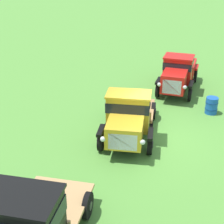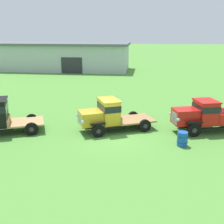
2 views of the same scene
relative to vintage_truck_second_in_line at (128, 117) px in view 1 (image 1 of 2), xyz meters
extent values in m
plane|color=#518E38|center=(0.57, -0.97, -1.08)|extent=(240.00, 240.00, 0.00)
cylinder|color=black|center=(-4.59, -1.46, -0.67)|extent=(0.82, 0.46, 0.82)
cylinder|color=#2D2D2D|center=(-4.55, -1.55, -0.67)|extent=(0.28, 0.14, 0.29)
cylinder|color=black|center=(-5.32, 0.33, -0.67)|extent=(0.82, 0.46, 0.82)
cylinder|color=#2D2D2D|center=(-5.36, 0.41, -0.67)|extent=(0.28, 0.14, 0.29)
cube|color=black|center=(-6.84, -1.34, 0.63)|extent=(1.83, 2.08, 0.45)
cube|color=black|center=(-6.84, -1.34, 1.11)|extent=(1.91, 2.15, 0.08)
cube|color=tan|center=(-5.26, -0.69, -0.48)|extent=(2.78, 2.65, 0.10)
cube|color=tan|center=(-6.24, -1.09, -0.25)|extent=(0.77, 1.72, 0.44)
cylinder|color=black|center=(-0.40, -1.28, -0.67)|extent=(0.82, 0.53, 0.82)
cylinder|color=#2D2D2D|center=(-0.35, -1.38, -0.67)|extent=(0.27, 0.15, 0.29)
cylinder|color=black|center=(-1.25, 0.49, -0.67)|extent=(0.82, 0.53, 0.82)
cylinder|color=#2D2D2D|center=(-1.30, 0.59, -0.67)|extent=(0.27, 0.15, 0.29)
cylinder|color=black|center=(2.43, 0.08, -0.67)|extent=(0.82, 0.53, 0.82)
cylinder|color=#2D2D2D|center=(2.48, -0.02, -0.67)|extent=(0.27, 0.15, 0.29)
cylinder|color=black|center=(1.58, 1.85, -0.67)|extent=(0.82, 0.53, 0.82)
cylinder|color=#2D2D2D|center=(1.54, 1.95, -0.67)|extent=(0.27, 0.15, 0.29)
cube|color=black|center=(0.57, 0.28, -0.59)|extent=(4.55, 2.94, 0.12)
cube|color=gold|center=(-1.01, -0.49, -0.10)|extent=(1.86, 1.85, 0.88)
cube|color=silver|center=(-1.62, -0.78, -0.14)|extent=(0.52, 1.00, 0.66)
sphere|color=silver|center=(-1.31, -1.45, -0.07)|extent=(0.20, 0.20, 0.20)
sphere|color=silver|center=(-1.95, -0.12, -0.07)|extent=(0.20, 0.20, 0.20)
cube|color=black|center=(-0.40, -1.28, -0.22)|extent=(0.93, 0.59, 0.12)
cube|color=black|center=(-1.25, 0.49, -0.22)|extent=(0.93, 0.59, 0.12)
cube|color=gold|center=(0.09, 0.04, 0.21)|extent=(1.69, 2.01, 1.48)
cube|color=black|center=(0.09, 0.04, 0.54)|extent=(1.74, 2.06, 0.42)
cube|color=gold|center=(0.09, 0.04, 0.99)|extent=(1.82, 2.12, 0.08)
cube|color=black|center=(0.60, -0.78, -0.61)|extent=(1.37, 0.76, 0.05)
cube|color=black|center=(-0.23, 0.95, -0.61)|extent=(1.37, 0.76, 0.05)
cube|color=#9E7547|center=(1.67, 0.81, -0.48)|extent=(3.10, 2.88, 0.10)
cube|color=#9E7547|center=(0.60, 0.29, -0.25)|extent=(0.88, 1.71, 0.44)
cylinder|color=black|center=(5.45, -0.50, -0.64)|extent=(0.89, 0.40, 0.89)
cylinder|color=#2D2D2D|center=(5.48, -0.58, -0.64)|extent=(0.31, 0.12, 0.31)
cylinder|color=black|center=(4.96, 1.16, -0.64)|extent=(0.89, 0.40, 0.89)
cylinder|color=#2D2D2D|center=(4.93, 1.24, -0.64)|extent=(0.31, 0.12, 0.31)
cylinder|color=black|center=(8.36, 0.37, -0.64)|extent=(0.89, 0.40, 0.89)
cylinder|color=#2D2D2D|center=(8.39, 0.28, -0.64)|extent=(0.31, 0.12, 0.31)
cylinder|color=black|center=(7.87, 2.02, -0.64)|extent=(0.89, 0.40, 0.89)
cylinder|color=#2D2D2D|center=(7.84, 2.11, -0.64)|extent=(0.31, 0.12, 0.31)
cube|color=black|center=(6.53, 0.72, -0.56)|extent=(4.46, 2.16, 0.12)
cube|color=red|center=(4.98, 0.26, 0.00)|extent=(1.81, 1.60, 0.99)
cube|color=silver|center=(4.28, 0.05, -0.05)|extent=(0.33, 0.93, 0.74)
sphere|color=silver|center=(4.45, -0.57, 0.02)|extent=(0.20, 0.20, 0.20)
sphere|color=silver|center=(4.08, 0.67, 0.02)|extent=(0.20, 0.20, 0.20)
cube|color=black|center=(5.45, -0.50, -0.14)|extent=(1.04, 0.48, 0.12)
cube|color=black|center=(4.96, 1.16, -0.14)|extent=(1.04, 0.48, 0.12)
cube|color=red|center=(6.27, 0.65, 0.21)|extent=(1.55, 1.79, 1.41)
cube|color=black|center=(6.27, 0.65, 0.53)|extent=(1.60, 1.84, 0.40)
cube|color=red|center=(6.27, 0.65, 0.96)|extent=(1.68, 1.89, 0.08)
cube|color=black|center=(6.63, -0.13, -0.58)|extent=(1.60, 0.60, 0.05)
cube|color=black|center=(6.14, 1.49, -0.58)|extent=(1.60, 0.60, 0.05)
cube|color=red|center=(7.82, 1.11, -0.14)|extent=(2.42, 2.11, 0.70)
cube|color=black|center=(7.82, 1.11, 0.18)|extent=(2.04, 1.78, 0.06)
cube|color=red|center=(8.36, 0.37, -0.14)|extent=(0.99, 0.47, 0.12)
cube|color=red|center=(7.87, 2.02, -0.14)|extent=(0.99, 0.47, 0.12)
cylinder|color=#1951B2|center=(4.59, -1.99, -0.67)|extent=(0.58, 0.58, 0.83)
cylinder|color=navy|center=(4.59, -1.99, -0.50)|extent=(0.61, 0.61, 0.03)
cylinder|color=navy|center=(4.59, -1.99, -0.83)|extent=(0.61, 0.61, 0.03)
camera|label=1|loc=(-10.83, -6.62, 6.26)|focal=55.00mm
camera|label=2|loc=(2.46, -17.22, 5.29)|focal=45.00mm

